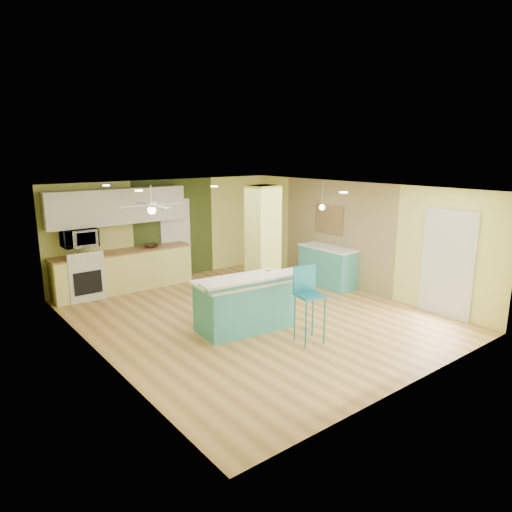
# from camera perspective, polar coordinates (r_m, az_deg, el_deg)

# --- Properties ---
(floor) EXTENTS (6.00, 7.00, 0.01)m
(floor) POSITION_cam_1_polar(r_m,az_deg,el_deg) (9.09, -0.39, -7.49)
(floor) COLOR olive
(floor) RESTS_ON ground
(ceiling) EXTENTS (6.00, 7.00, 0.01)m
(ceiling) POSITION_cam_1_polar(r_m,az_deg,el_deg) (8.54, -0.41, 8.49)
(ceiling) COLOR white
(ceiling) RESTS_ON wall_back
(wall_back) EXTENTS (6.00, 0.01, 2.50)m
(wall_back) POSITION_cam_1_polar(r_m,az_deg,el_deg) (11.65, -11.02, 3.23)
(wall_back) COLOR #DADA74
(wall_back) RESTS_ON floor
(wall_front) EXTENTS (6.00, 0.01, 2.50)m
(wall_front) POSITION_cam_1_polar(r_m,az_deg,el_deg) (6.42, 19.19, -5.20)
(wall_front) COLOR #DADA74
(wall_front) RESTS_ON floor
(wall_left) EXTENTS (0.01, 7.00, 2.50)m
(wall_left) POSITION_cam_1_polar(r_m,az_deg,el_deg) (7.34, -19.31, -2.96)
(wall_left) COLOR #DADA74
(wall_left) RESTS_ON floor
(wall_right) EXTENTS (0.01, 7.00, 2.50)m
(wall_right) POSITION_cam_1_polar(r_m,az_deg,el_deg) (10.79, 12.33, 2.41)
(wall_right) COLOR #DADA74
(wall_right) RESTS_ON floor
(wood_panel) EXTENTS (0.02, 3.40, 2.50)m
(wood_panel) POSITION_cam_1_polar(r_m,az_deg,el_deg) (11.17, 9.91, 2.86)
(wood_panel) COLOR olive
(wood_panel) RESTS_ON floor
(olive_accent) EXTENTS (2.20, 0.02, 2.50)m
(olive_accent) POSITION_cam_1_polar(r_m,az_deg,el_deg) (11.73, -10.12, 3.33)
(olive_accent) COLOR #39471C
(olive_accent) RESTS_ON floor
(interior_door) EXTENTS (0.82, 0.05, 2.00)m
(interior_door) POSITION_cam_1_polar(r_m,az_deg,el_deg) (11.74, -10.00, 2.12)
(interior_door) COLOR white
(interior_door) RESTS_ON floor
(french_door) EXTENTS (0.04, 1.08, 2.10)m
(french_door) POSITION_cam_1_polar(r_m,az_deg,el_deg) (9.54, 22.79, -0.91)
(french_door) COLOR silver
(french_door) RESTS_ON floor
(column) EXTENTS (0.55, 0.55, 2.50)m
(column) POSITION_cam_1_polar(r_m,az_deg,el_deg) (9.51, 0.86, 1.30)
(column) COLOR #DAE068
(column) RESTS_ON floor
(kitchen_run) EXTENTS (3.25, 0.63, 0.94)m
(kitchen_run) POSITION_cam_1_polar(r_m,az_deg,el_deg) (11.01, -16.13, -1.75)
(kitchen_run) COLOR #E5DF78
(kitchen_run) RESTS_ON floor
(stove) EXTENTS (0.76, 0.66, 1.08)m
(stove) POSITION_cam_1_polar(r_m,az_deg,el_deg) (10.71, -20.81, -2.57)
(stove) COLOR silver
(stove) RESTS_ON floor
(upper_cabinets) EXTENTS (3.20, 0.34, 0.80)m
(upper_cabinets) POSITION_cam_1_polar(r_m,az_deg,el_deg) (10.86, -16.86, 5.95)
(upper_cabinets) COLOR silver
(upper_cabinets) RESTS_ON wall_back
(microwave) EXTENTS (0.70, 0.48, 0.39)m
(microwave) POSITION_cam_1_polar(r_m,az_deg,el_deg) (10.53, -21.21, 2.12)
(microwave) COLOR white
(microwave) RESTS_ON wall_back
(ceiling_fan) EXTENTS (1.41, 1.41, 0.61)m
(ceiling_fan) POSITION_cam_1_polar(r_m,az_deg,el_deg) (9.72, -12.92, 6.18)
(ceiling_fan) COLOR white
(ceiling_fan) RESTS_ON ceiling
(pendant_lamp) EXTENTS (0.14, 0.14, 0.69)m
(pendant_lamp) POSITION_cam_1_polar(r_m,az_deg,el_deg) (10.93, 8.26, 6.07)
(pendant_lamp) COLOR white
(pendant_lamp) RESTS_ON ceiling
(wall_decor) EXTENTS (0.03, 0.90, 0.70)m
(wall_decor) POSITION_cam_1_polar(r_m,az_deg,el_deg) (11.23, 9.14, 4.51)
(wall_decor) COLOR brown
(wall_decor) RESTS_ON wood_panel
(peninsula) EXTENTS (2.03, 1.25, 1.07)m
(peninsula) POSITION_cam_1_polar(r_m,az_deg,el_deg) (8.29, -1.41, -5.89)
(peninsula) COLOR teal
(peninsula) RESTS_ON floor
(bar_stool) EXTENTS (0.51, 0.51, 1.30)m
(bar_stool) POSITION_cam_1_polar(r_m,az_deg,el_deg) (7.74, 6.46, -4.45)
(bar_stool) COLOR #1E6F89
(bar_stool) RESTS_ON floor
(side_counter) EXTENTS (0.62, 1.47, 0.95)m
(side_counter) POSITION_cam_1_polar(r_m,az_deg,el_deg) (11.09, 8.93, -1.26)
(side_counter) COLOR teal
(side_counter) RESTS_ON floor
(fruit_bowl) EXTENTS (0.36, 0.36, 0.08)m
(fruit_bowl) POSITION_cam_1_polar(r_m,az_deg,el_deg) (11.11, -12.96, 1.26)
(fruit_bowl) COLOR #332014
(fruit_bowl) RESTS_ON kitchen_run
(canister) EXTENTS (0.14, 0.14, 0.15)m
(canister) POSITION_cam_1_polar(r_m,az_deg,el_deg) (8.34, 1.65, -2.10)
(canister) COLOR yellow
(canister) RESTS_ON peninsula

